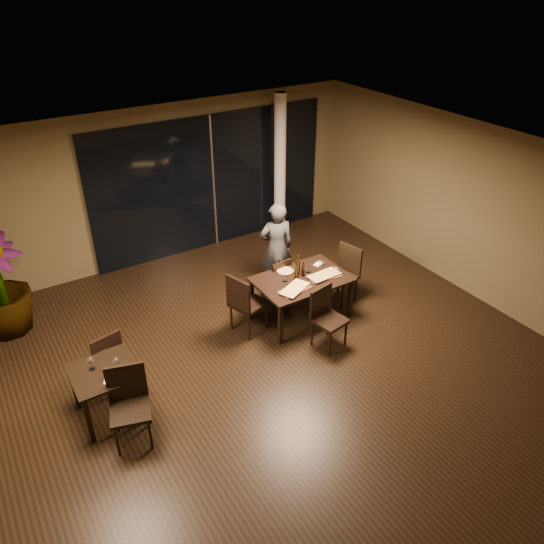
{
  "coord_description": "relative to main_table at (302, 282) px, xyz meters",
  "views": [
    {
      "loc": [
        -3.28,
        -5.15,
        5.26
      ],
      "look_at": [
        0.43,
        0.8,
        1.05
      ],
      "focal_mm": 35.0,
      "sensor_mm": 36.0,
      "label": 1
    }
  ],
  "objects": [
    {
      "name": "pizza_board_left",
      "position": [
        -0.29,
        -0.23,
        0.08
      ],
      "size": [
        0.56,
        0.34,
        0.01
      ],
      "primitive_type": "cube",
      "rotation": [
        0.0,
        0.0,
        0.16
      ],
      "color": "#482617",
      "rests_on": "main_table"
    },
    {
      "name": "wall_back",
      "position": [
        -1.0,
        3.25,
        0.82
      ],
      "size": [
        8.0,
        0.1,
        3.0
      ],
      "primitive_type": "cube",
      "color": "brown",
      "rests_on": "ground"
    },
    {
      "name": "napkin_near",
      "position": [
        0.58,
        -0.06,
        0.08
      ],
      "size": [
        0.18,
        0.1,
        0.01
      ],
      "primitive_type": "cube",
      "rotation": [
        0.0,
        0.0,
        0.01
      ],
      "color": "white",
      "rests_on": "main_table"
    },
    {
      "name": "chair_main_near",
      "position": [
        -0.08,
        -0.77,
        -0.13
      ],
      "size": [
        0.53,
        0.53,
        0.97
      ],
      "rotation": [
        0.0,
        0.0,
        0.19
      ],
      "color": "black",
      "rests_on": "ground"
    },
    {
      "name": "oblong_pizza_left",
      "position": [
        -0.29,
        -0.23,
        0.1
      ],
      "size": [
        0.56,
        0.43,
        0.02
      ],
      "primitive_type": null,
      "rotation": [
        0.0,
        0.0,
        0.43
      ],
      "color": "#6C0D09",
      "rests_on": "pizza_board_left"
    },
    {
      "name": "chair_main_right",
      "position": [
        0.95,
        0.05,
        -0.11
      ],
      "size": [
        0.57,
        0.57,
        1.01
      ],
      "rotation": [
        0.0,
        0.0,
        -1.33
      ],
      "color": "black",
      "rests_on": "ground"
    },
    {
      "name": "bottle_a",
      "position": [
        -0.08,
        0.04,
        0.22
      ],
      "size": [
        0.06,
        0.06,
        0.29
      ],
      "primitive_type": null,
      "color": "black",
      "rests_on": "main_table"
    },
    {
      "name": "pizza_board_right",
      "position": [
        0.34,
        -0.15,
        0.08
      ],
      "size": [
        0.57,
        0.33,
        0.01
      ],
      "primitive_type": "cube",
      "rotation": [
        0.0,
        0.0,
        -0.12
      ],
      "color": "#482917",
      "rests_on": "main_table"
    },
    {
      "name": "round_pizza",
      "position": [
        -0.11,
        0.32,
        0.08
      ],
      "size": [
        0.27,
        0.27,
        0.01
      ],
      "primitive_type": "cylinder",
      "color": "red",
      "rests_on": "main_table"
    },
    {
      "name": "bottle_c",
      "position": [
        0.02,
        0.15,
        0.25
      ],
      "size": [
        0.08,
        0.08,
        0.35
      ],
      "primitive_type": null,
      "color": "black",
      "rests_on": "main_table"
    },
    {
      "name": "bottle_b",
      "position": [
        0.07,
        0.06,
        0.21
      ],
      "size": [
        0.06,
        0.06,
        0.27
      ],
      "primitive_type": null,
      "color": "black",
      "rests_on": "main_table"
    },
    {
      "name": "tumbler_right",
      "position": [
        0.2,
        0.11,
        0.12
      ],
      "size": [
        0.08,
        0.08,
        0.09
      ],
      "primitive_type": "cylinder",
      "color": "white",
      "rests_on": "main_table"
    },
    {
      "name": "main_table",
      "position": [
        0.0,
        0.0,
        0.0
      ],
      "size": [
        1.5,
        1.0,
        0.75
      ],
      "color": "black",
      "rests_on": "ground"
    },
    {
      "name": "window_panel",
      "position": [
        0.0,
        3.16,
        0.67
      ],
      "size": [
        5.0,
        0.06,
        2.7
      ],
      "primitive_type": "cube",
      "color": "black",
      "rests_on": "ground"
    },
    {
      "name": "side_table",
      "position": [
        -3.4,
        -0.5,
        -0.05
      ],
      "size": [
        0.8,
        0.8,
        0.75
      ],
      "color": "black",
      "rests_on": "ground"
    },
    {
      "name": "chair_side_near",
      "position": [
        -3.26,
        -1.0,
        -0.09
      ],
      "size": [
        0.6,
        0.6,
        1.04
      ],
      "rotation": [
        0.0,
        0.0,
        -0.29
      ],
      "color": "black",
      "rests_on": "ground"
    },
    {
      "name": "chair_main_far",
      "position": [
        -0.1,
        0.55,
        -0.19
      ],
      "size": [
        0.44,
        0.44,
        0.87
      ],
      "rotation": [
        0.0,
        0.0,
        3.24
      ],
      "color": "black",
      "rests_on": "ground"
    },
    {
      "name": "wine_glass_a",
      "position": [
        -3.5,
        -0.4,
        0.16
      ],
      "size": [
        0.08,
        0.08,
        0.18
      ],
      "primitive_type": null,
      "color": "white",
      "rests_on": "side_table"
    },
    {
      "name": "chair_side_far",
      "position": [
        -3.24,
        0.04,
        -0.15
      ],
      "size": [
        0.51,
        0.51,
        0.94
      ],
      "rotation": [
        0.0,
        0.0,
        3.35
      ],
      "color": "black",
      "rests_on": "ground"
    },
    {
      "name": "side_napkin",
      "position": [
        -3.36,
        -0.75,
        0.08
      ],
      "size": [
        0.21,
        0.17,
        0.01
      ],
      "primitive_type": "cube",
      "rotation": [
        0.0,
        0.0,
        -0.42
      ],
      "color": "white",
      "rests_on": "side_table"
    },
    {
      "name": "column",
      "position": [
        1.4,
        2.85,
        0.82
      ],
      "size": [
        0.24,
        0.24,
        3.0
      ],
      "primitive_type": "cylinder",
      "color": "white",
      "rests_on": "ground"
    },
    {
      "name": "diner",
      "position": [
        0.13,
        0.98,
        0.16
      ],
      "size": [
        0.65,
        0.52,
        1.67
      ],
      "primitive_type": "imported",
      "rotation": [
        0.0,
        0.0,
        2.85
      ],
      "color": "#2E3033",
      "rests_on": "ground"
    },
    {
      "name": "oblong_pizza_right",
      "position": [
        0.34,
        -0.15,
        0.1
      ],
      "size": [
        0.53,
        0.27,
        0.02
      ],
      "primitive_type": null,
      "rotation": [
        0.0,
        0.0,
        0.06
      ],
      "color": "maroon",
      "rests_on": "pizza_board_right"
    },
    {
      "name": "wall_right",
      "position": [
        3.05,
        -0.8,
        0.82
      ],
      "size": [
        0.1,
        8.0,
        3.0
      ],
      "primitive_type": "cube",
      "color": "brown",
      "rests_on": "ground"
    },
    {
      "name": "ground",
      "position": [
        -1.0,
        -0.8,
        -0.68
      ],
      "size": [
        8.0,
        8.0,
        0.0
      ],
      "primitive_type": "plane",
      "color": "black",
      "rests_on": "ground"
    },
    {
      "name": "tumbler_left",
      "position": [
        -0.27,
        0.07,
        0.12
      ],
      "size": [
        0.07,
        0.07,
        0.08
      ],
      "primitive_type": "cylinder",
      "color": "white",
      "rests_on": "main_table"
    },
    {
      "name": "ceiling",
      "position": [
        -1.0,
        -0.8,
        2.34
      ],
      "size": [
        8.0,
        8.0,
        0.04
      ],
      "primitive_type": "cube",
      "color": "white",
      "rests_on": "wall_back"
    },
    {
      "name": "wine_glass_b",
      "position": [
        -3.23,
        -0.58,
        0.16
      ],
      "size": [
        0.08,
        0.08,
        0.18
      ],
      "primitive_type": null,
      "color": "white",
      "rests_on": "side_table"
    },
    {
      "name": "napkin_far",
      "position": [
        0.5,
        0.23,
        0.08
      ],
      "size": [
        0.2,
        0.16,
        0.01
      ],
      "primitive_type": "cube",
      "rotation": [
        0.0,
        0.0,
        0.4
      ],
      "color": "white",
      "rests_on": "main_table"
    },
    {
      "name": "chair_main_left",
      "position": [
        -1.01,
        0.12,
        -0.09
      ],
      "size": [
        0.61,
        0.61,
        1.06
      ],
      "rotation": [
        0.0,
        0.0,
        1.86
      ],
      "color": "black",
      "rests_on": "ground"
    }
  ]
}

